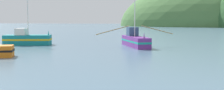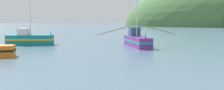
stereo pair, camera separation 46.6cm
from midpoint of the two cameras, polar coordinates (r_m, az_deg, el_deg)
name	(u,v)px [view 1 (the left image)]	position (r m, az deg, el deg)	size (l,w,h in m)	color
hill_far_center	(211,26)	(194.53, 19.24, 3.66)	(118.28, 94.63, 58.83)	#47703D
fishing_boat_purple	(135,40)	(39.01, 4.31, 0.96)	(9.95, 8.32, 7.00)	#6B2D84
fishing_boat_teal	(27,39)	(43.25, -17.04, 1.16)	(7.06, 4.12, 7.74)	#147F84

